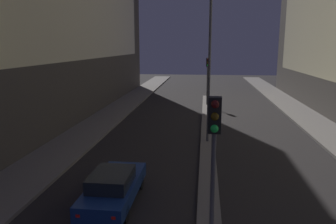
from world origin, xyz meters
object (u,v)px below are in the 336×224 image
traffic_light_mid (208,71)px  traffic_light_near (214,148)px  street_lamp (210,29)px  car_left_lane (114,187)px

traffic_light_mid → traffic_light_near: bearing=-90.0°
traffic_light_mid → street_lamp: size_ratio=0.48×
street_lamp → traffic_light_mid: bearing=90.0°
traffic_light_mid → street_lamp: 13.63m
traffic_light_near → car_left_lane: (-3.72, 3.77, -2.92)m
traffic_light_near → traffic_light_mid: size_ratio=1.00×
traffic_light_near → street_lamp: size_ratio=0.48×
traffic_light_near → car_left_lane: 6.05m
traffic_light_near → traffic_light_mid: (0.00, 25.62, 0.00)m
traffic_light_mid → car_left_lane: size_ratio=1.06×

